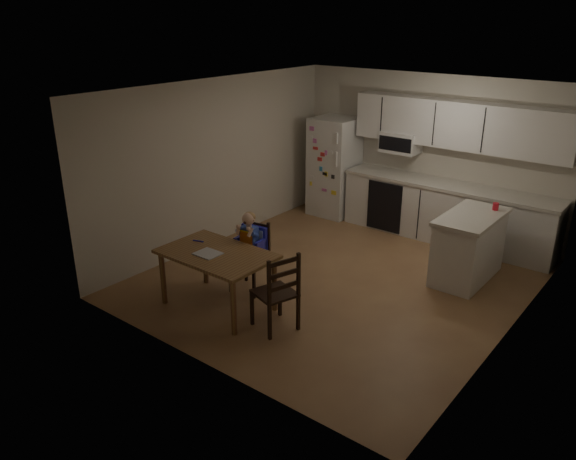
% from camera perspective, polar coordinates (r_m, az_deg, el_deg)
% --- Properties ---
extents(room, '(4.52, 5.01, 2.51)m').
position_cam_1_polar(room, '(7.59, 7.49, 4.86)').
color(room, brown).
rests_on(room, ground).
extents(refrigerator, '(0.72, 0.70, 1.70)m').
position_cam_1_polar(refrigerator, '(9.86, 4.72, 6.42)').
color(refrigerator, silver).
rests_on(refrigerator, ground).
extents(kitchen_run, '(3.37, 0.62, 2.15)m').
position_cam_1_polar(kitchen_run, '(9.01, 15.97, 4.38)').
color(kitchen_run, silver).
rests_on(kitchen_run, ground).
extents(kitchen_island, '(0.64, 1.23, 0.91)m').
position_cam_1_polar(kitchen_island, '(7.85, 17.86, -1.62)').
color(kitchen_island, silver).
rests_on(kitchen_island, ground).
extents(red_cup, '(0.08, 0.08, 0.10)m').
position_cam_1_polar(red_cup, '(7.98, 20.35, 2.26)').
color(red_cup, red).
rests_on(red_cup, kitchen_island).
extents(dining_table, '(1.34, 0.86, 0.72)m').
position_cam_1_polar(dining_table, '(6.74, -7.23, -3.04)').
color(dining_table, brown).
rests_on(dining_table, ground).
extents(napkin, '(0.29, 0.25, 0.01)m').
position_cam_1_polar(napkin, '(6.67, -8.14, -2.39)').
color(napkin, '#B4B4B9').
rests_on(napkin, dining_table).
extents(toddler_spoon, '(0.12, 0.06, 0.02)m').
position_cam_1_polar(toddler_spoon, '(7.04, -9.19, -1.09)').
color(toddler_spoon, '#2726BD').
rests_on(toddler_spoon, dining_table).
extents(chair_booster, '(0.45, 0.45, 1.06)m').
position_cam_1_polar(chair_booster, '(7.14, -3.79, -1.30)').
color(chair_booster, black).
rests_on(chair_booster, ground).
extents(chair_side, '(0.53, 0.53, 0.95)m').
position_cam_1_polar(chair_side, '(6.21, -0.89, -5.94)').
color(chair_side, black).
rests_on(chair_side, ground).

